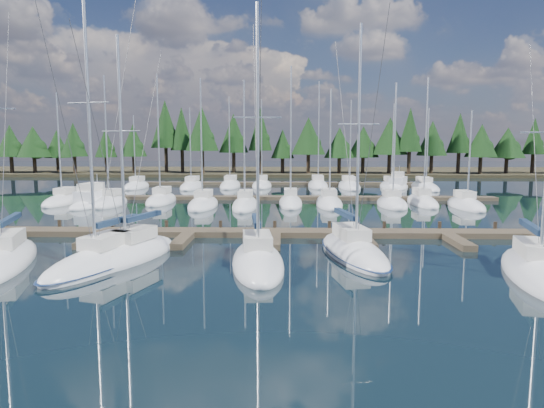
{
  "coord_description": "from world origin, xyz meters",
  "views": [
    {
      "loc": [
        0.71,
        -16.03,
        6.59
      ],
      "look_at": [
        -0.28,
        22.0,
        1.76
      ],
      "focal_mm": 32.0,
      "sensor_mm": 36.0,
      "label": 1
    }
  ],
  "objects_px": {
    "motor_yacht_left": "(94,202)",
    "front_sailboat_2": "(131,254)",
    "front_sailboat_1": "(101,261)",
    "front_sailboat_4": "(353,251)",
    "main_dock": "(274,234)",
    "front_sailboat_5": "(537,271)",
    "front_sailboat_0": "(4,260)",
    "motor_yacht_right": "(398,185)",
    "front_sailboat_3": "(258,261)"
  },
  "relations": [
    {
      "from": "front_sailboat_1",
      "to": "front_sailboat_2",
      "type": "bearing_deg",
      "value": 61.6
    },
    {
      "from": "main_dock",
      "to": "motor_yacht_left",
      "type": "distance_m",
      "value": 25.28
    },
    {
      "from": "main_dock",
      "to": "front_sailboat_5",
      "type": "xyz_separation_m",
      "value": [
        13.17,
        -9.77,
        0.07
      ]
    },
    {
      "from": "front_sailboat_4",
      "to": "motor_yacht_left",
      "type": "distance_m",
      "value": 32.47
    },
    {
      "from": "front_sailboat_1",
      "to": "motor_yacht_left",
      "type": "bearing_deg",
      "value": 112.4
    },
    {
      "from": "front_sailboat_4",
      "to": "motor_yacht_left",
      "type": "height_order",
      "value": "front_sailboat_4"
    },
    {
      "from": "front_sailboat_3",
      "to": "motor_yacht_left",
      "type": "xyz_separation_m",
      "value": [
        -18.54,
        24.41,
        0.16
      ]
    },
    {
      "from": "motor_yacht_left",
      "to": "front_sailboat_3",
      "type": "bearing_deg",
      "value": -52.78
    },
    {
      "from": "main_dock",
      "to": "front_sailboat_3",
      "type": "height_order",
      "value": "front_sailboat_3"
    },
    {
      "from": "front_sailboat_1",
      "to": "motor_yacht_right",
      "type": "bearing_deg",
      "value": 59.96
    },
    {
      "from": "front_sailboat_2",
      "to": "motor_yacht_left",
      "type": "xyz_separation_m",
      "value": [
        -11.17,
        22.88,
        0.16
      ]
    },
    {
      "from": "main_dock",
      "to": "front_sailboat_0",
      "type": "height_order",
      "value": "front_sailboat_0"
    },
    {
      "from": "main_dock",
      "to": "front_sailboat_4",
      "type": "relative_size",
      "value": 3.18
    },
    {
      "from": "front_sailboat_5",
      "to": "front_sailboat_4",
      "type": "bearing_deg",
      "value": 153.15
    },
    {
      "from": "motor_yacht_right",
      "to": "front_sailboat_1",
      "type": "bearing_deg",
      "value": -120.04
    },
    {
      "from": "motor_yacht_left",
      "to": "front_sailboat_2",
      "type": "bearing_deg",
      "value": -63.98
    },
    {
      "from": "front_sailboat_1",
      "to": "front_sailboat_2",
      "type": "xyz_separation_m",
      "value": [
        0.99,
        1.82,
        -0.01
      ]
    },
    {
      "from": "front_sailboat_5",
      "to": "motor_yacht_right",
      "type": "relative_size",
      "value": 1.55
    },
    {
      "from": "front_sailboat_4",
      "to": "motor_yacht_right",
      "type": "bearing_deg",
      "value": 73.73
    },
    {
      "from": "front_sailboat_4",
      "to": "front_sailboat_5",
      "type": "distance_m",
      "value": 9.45
    },
    {
      "from": "front_sailboat_0",
      "to": "front_sailboat_2",
      "type": "bearing_deg",
      "value": 14.58
    },
    {
      "from": "front_sailboat_1",
      "to": "main_dock",
      "type": "bearing_deg",
      "value": 42.54
    },
    {
      "from": "front_sailboat_5",
      "to": "motor_yacht_left",
      "type": "relative_size",
      "value": 1.54
    },
    {
      "from": "front_sailboat_4",
      "to": "front_sailboat_5",
      "type": "height_order",
      "value": "front_sailboat_4"
    },
    {
      "from": "motor_yacht_left",
      "to": "motor_yacht_right",
      "type": "xyz_separation_m",
      "value": [
        36.41,
        20.67,
        -0.01
      ]
    },
    {
      "from": "main_dock",
      "to": "motor_yacht_right",
      "type": "relative_size",
      "value": 5.3
    },
    {
      "from": "front_sailboat_3",
      "to": "motor_yacht_left",
      "type": "relative_size",
      "value": 1.71
    },
    {
      "from": "front_sailboat_2",
      "to": "front_sailboat_3",
      "type": "bearing_deg",
      "value": -11.74
    },
    {
      "from": "front_sailboat_4",
      "to": "motor_yacht_left",
      "type": "xyz_separation_m",
      "value": [
        -24.0,
        21.87,
        0.17
      ]
    },
    {
      "from": "front_sailboat_3",
      "to": "front_sailboat_0",
      "type": "bearing_deg",
      "value": -179.47
    },
    {
      "from": "front_sailboat_1",
      "to": "front_sailboat_3",
      "type": "relative_size",
      "value": 1.09
    },
    {
      "from": "motor_yacht_left",
      "to": "front_sailboat_1",
      "type": "bearing_deg",
      "value": -67.6
    },
    {
      "from": "front_sailboat_4",
      "to": "front_sailboat_5",
      "type": "xyz_separation_m",
      "value": [
        8.43,
        -4.27,
        -0.0
      ]
    },
    {
      "from": "front_sailboat_1",
      "to": "front_sailboat_3",
      "type": "xyz_separation_m",
      "value": [
        8.36,
        0.29,
        -0.0
      ]
    },
    {
      "from": "motor_yacht_left",
      "to": "front_sailboat_0",
      "type": "bearing_deg",
      "value": -78.97
    },
    {
      "from": "front_sailboat_0",
      "to": "front_sailboat_3",
      "type": "distance_m",
      "value": 13.75
    },
    {
      "from": "front_sailboat_0",
      "to": "front_sailboat_4",
      "type": "relative_size",
      "value": 1.09
    },
    {
      "from": "main_dock",
      "to": "front_sailboat_5",
      "type": "relative_size",
      "value": 3.42
    },
    {
      "from": "front_sailboat_3",
      "to": "front_sailboat_1",
      "type": "bearing_deg",
      "value": -178.01
    },
    {
      "from": "front_sailboat_0",
      "to": "motor_yacht_right",
      "type": "height_order",
      "value": "front_sailboat_0"
    },
    {
      "from": "front_sailboat_1",
      "to": "front_sailboat_3",
      "type": "bearing_deg",
      "value": 1.99
    },
    {
      "from": "front_sailboat_2",
      "to": "front_sailboat_4",
      "type": "relative_size",
      "value": 0.95
    },
    {
      "from": "front_sailboat_3",
      "to": "motor_yacht_left",
      "type": "distance_m",
      "value": 30.65
    },
    {
      "from": "front_sailboat_0",
      "to": "front_sailboat_5",
      "type": "distance_m",
      "value": 27.69
    },
    {
      "from": "front_sailboat_1",
      "to": "front_sailboat_2",
      "type": "relative_size",
      "value": 1.19
    },
    {
      "from": "front_sailboat_0",
      "to": "main_dock",
      "type": "bearing_deg",
      "value": 29.43
    },
    {
      "from": "front_sailboat_5",
      "to": "motor_yacht_right",
      "type": "height_order",
      "value": "front_sailboat_5"
    },
    {
      "from": "front_sailboat_2",
      "to": "main_dock",
      "type": "bearing_deg",
      "value": 38.8
    },
    {
      "from": "front_sailboat_4",
      "to": "motor_yacht_right",
      "type": "xyz_separation_m",
      "value": [
        12.42,
        42.54,
        0.16
      ]
    },
    {
      "from": "front_sailboat_3",
      "to": "front_sailboat_4",
      "type": "distance_m",
      "value": 6.02
    }
  ]
}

